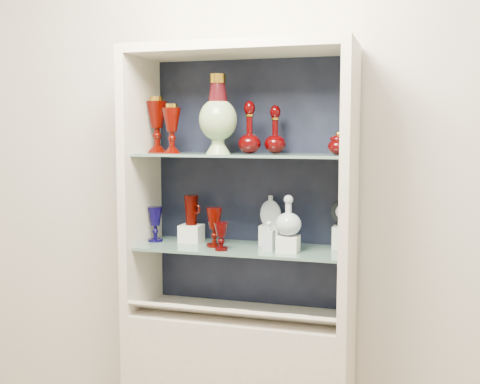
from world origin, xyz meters
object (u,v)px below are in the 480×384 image
(ruby_decanter_b, at_px, (275,128))
(flat_flask, at_px, (271,210))
(ruby_goblet_small, at_px, (221,236))
(cameo_medallion, at_px, (342,213))
(enamel_urn, at_px, (218,114))
(pedestal_lamp_right, at_px, (157,125))
(clear_round_decanter, at_px, (288,216))
(ruby_goblet_tall, at_px, (214,227))
(cobalt_goblet, at_px, (155,224))
(ruby_pitcher, at_px, (191,210))
(clear_square_bottle, at_px, (269,236))
(pedestal_lamp_left, at_px, (172,129))
(lidded_bowl, at_px, (338,143))
(ruby_decanter_a, at_px, (250,124))

(ruby_decanter_b, bearing_deg, flat_flask, 130.19)
(ruby_decanter_b, distance_m, ruby_goblet_small, 0.54)
(ruby_goblet_small, distance_m, cameo_medallion, 0.54)
(ruby_decanter_b, distance_m, cameo_medallion, 0.48)
(cameo_medallion, bearing_deg, enamel_urn, 177.73)
(pedestal_lamp_right, xyz_separation_m, clear_round_decanter, (0.64, -0.08, -0.39))
(ruby_goblet_tall, bearing_deg, cobalt_goblet, 171.84)
(ruby_goblet_tall, distance_m, ruby_pitcher, 0.18)
(ruby_decanter_b, relative_size, clear_round_decanter, 1.34)
(ruby_pitcher, height_order, clear_square_bottle, ruby_pitcher)
(pedestal_lamp_left, bearing_deg, enamel_urn, 1.92)
(cobalt_goblet, bearing_deg, ruby_goblet_tall, -8.16)
(ruby_decanter_b, relative_size, ruby_pitcher, 1.60)
(ruby_goblet_small, bearing_deg, ruby_pitcher, 141.92)
(ruby_goblet_tall, xyz_separation_m, ruby_pitcher, (-0.14, 0.09, 0.06))
(lidded_bowl, bearing_deg, clear_square_bottle, -171.11)
(ruby_decanter_b, height_order, clear_round_decanter, ruby_decanter_b)
(enamel_urn, relative_size, ruby_pitcher, 2.45)
(pedestal_lamp_right, relative_size, ruby_goblet_tall, 1.46)
(enamel_urn, xyz_separation_m, ruby_decanter_a, (0.13, 0.05, -0.04))
(ruby_goblet_tall, bearing_deg, ruby_decanter_a, 14.06)
(enamel_urn, height_order, ruby_goblet_small, enamel_urn)
(cameo_medallion, bearing_deg, ruby_pitcher, 166.23)
(cameo_medallion, bearing_deg, clear_round_decanter, -164.00)
(ruby_goblet_small, relative_size, clear_square_bottle, 0.92)
(ruby_decanter_a, height_order, flat_flask, ruby_decanter_a)
(enamel_urn, relative_size, lidded_bowl, 3.44)
(clear_square_bottle, bearing_deg, pedestal_lamp_left, 178.97)
(ruby_goblet_small, relative_size, flat_flask, 0.86)
(clear_square_bottle, bearing_deg, clear_round_decanter, 8.14)
(lidded_bowl, relative_size, clear_round_decanter, 0.60)
(ruby_decanter_a, bearing_deg, pedestal_lamp_left, -169.78)
(ruby_pitcher, xyz_separation_m, clear_square_bottle, (0.40, -0.12, -0.08))
(flat_flask, bearing_deg, pedestal_lamp_right, -167.84)
(lidded_bowl, relative_size, clear_square_bottle, 0.76)
(ruby_decanter_a, bearing_deg, clear_round_decanter, -17.01)
(pedestal_lamp_right, height_order, ruby_goblet_tall, pedestal_lamp_right)
(ruby_goblet_small, height_order, cameo_medallion, cameo_medallion)
(lidded_bowl, relative_size, cobalt_goblet, 0.61)
(ruby_decanter_b, bearing_deg, clear_round_decanter, -51.17)
(cameo_medallion, bearing_deg, ruby_goblet_small, -175.88)
(pedestal_lamp_left, distance_m, cameo_medallion, 0.85)
(pedestal_lamp_left, relative_size, clear_square_bottle, 1.65)
(clear_square_bottle, distance_m, cameo_medallion, 0.34)
(pedestal_lamp_left, distance_m, ruby_decanter_b, 0.46)
(pedestal_lamp_right, relative_size, cobalt_goblet, 1.56)
(pedestal_lamp_left, relative_size, cameo_medallion, 1.80)
(pedestal_lamp_left, bearing_deg, ruby_decanter_b, 13.78)
(pedestal_lamp_right, distance_m, clear_square_bottle, 0.75)
(ruby_decanter_b, relative_size, flat_flask, 1.60)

